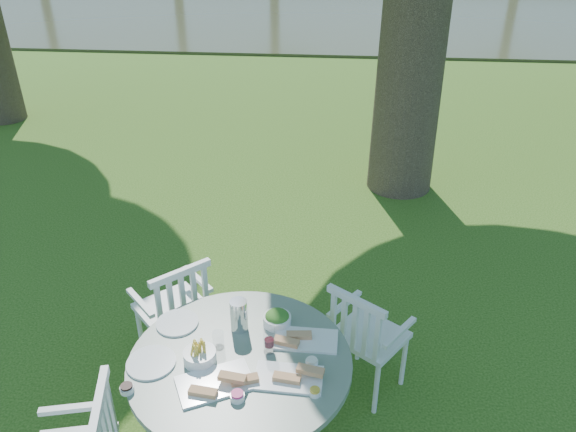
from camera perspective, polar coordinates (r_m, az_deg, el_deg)
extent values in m
plane|color=#1F410D|center=(4.70, -0.24, -10.29)|extent=(140.00, 140.00, 0.00)
cylinder|color=black|center=(3.56, -4.63, -18.51)|extent=(0.12, 0.12, 0.64)
cylinder|color=slate|center=(3.31, -4.87, -14.52)|extent=(1.28, 1.28, 0.04)
cylinder|color=white|center=(4.09, 11.67, -14.21)|extent=(0.03, 0.03, 0.43)
cylinder|color=white|center=(4.23, 7.20, -12.05)|extent=(0.03, 0.03, 0.43)
cylinder|color=white|center=(3.88, 8.95, -16.94)|extent=(0.03, 0.03, 0.43)
cylinder|color=white|center=(4.02, 4.32, -14.51)|extent=(0.03, 0.03, 0.43)
cube|color=white|center=(3.90, 8.27, -11.91)|extent=(0.59, 0.58, 0.04)
cube|color=white|center=(3.64, 6.79, -11.06)|extent=(0.37, 0.29, 0.44)
cylinder|color=white|center=(4.48, -10.23, -9.51)|extent=(0.04, 0.04, 0.44)
cylinder|color=white|center=(4.37, -14.77, -11.34)|extent=(0.04, 0.04, 0.44)
cylinder|color=white|center=(4.24, -7.87, -11.91)|extent=(0.04, 0.04, 0.44)
cylinder|color=white|center=(4.12, -12.63, -13.95)|extent=(0.04, 0.04, 0.44)
cube|color=white|center=(4.15, -11.69, -9.13)|extent=(0.61, 0.61, 0.04)
cube|color=white|center=(3.88, -10.63, -8.21)|extent=(0.35, 0.34, 0.45)
cube|color=white|center=(3.14, -18.04, -20.15)|extent=(0.15, 0.45, 0.45)
cube|color=white|center=(3.17, -7.42, -16.45)|extent=(0.47, 0.40, 0.02)
cube|color=white|center=(3.17, 0.05, -16.12)|extent=(0.38, 0.23, 0.01)
cube|color=white|center=(3.40, 1.85, -12.45)|extent=(0.37, 0.21, 0.02)
cylinder|color=white|center=(3.35, -13.73, -14.26)|extent=(0.28, 0.28, 0.01)
cylinder|color=white|center=(3.58, -11.18, -10.60)|extent=(0.26, 0.26, 0.01)
cylinder|color=white|center=(3.29, -8.95, -13.91)|extent=(0.18, 0.18, 0.07)
cylinder|color=white|center=(3.50, -1.11, -10.52)|extent=(0.17, 0.17, 0.06)
cylinder|color=silver|center=(3.43, -5.01, -10.02)|extent=(0.10, 0.10, 0.21)
cylinder|color=white|center=(3.27, -1.93, -12.36)|extent=(0.07, 0.07, 0.19)
cylinder|color=white|center=(3.34, -7.09, -12.40)|extent=(0.07, 0.07, 0.11)
cylinder|color=white|center=(3.30, -8.86, -13.30)|extent=(0.06, 0.06, 0.10)
cylinder|color=white|center=(3.08, -5.16, -17.83)|extent=(0.08, 0.08, 0.03)
cylinder|color=white|center=(3.09, 2.74, -17.49)|extent=(0.06, 0.06, 0.03)
cylinder|color=white|center=(3.24, 2.42, -14.71)|extent=(0.07, 0.07, 0.03)
cylinder|color=white|center=(3.22, -16.03, -16.55)|extent=(0.08, 0.08, 0.03)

